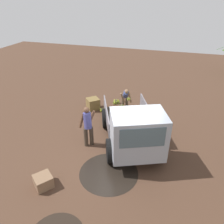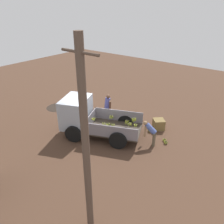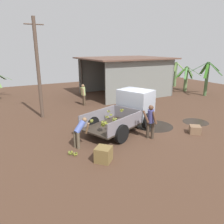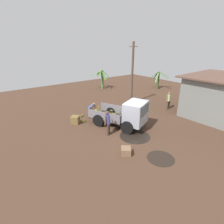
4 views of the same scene
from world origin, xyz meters
name	(u,v)px [view 4 (image 4 of 4)]	position (x,y,z in m)	size (l,w,h in m)	color
ground	(126,129)	(0.00, 0.00, 0.00)	(36.00, 36.00, 0.00)	#4B3324
mud_patch_0	(135,136)	(1.20, -0.23, 0.00)	(2.11, 2.11, 0.01)	black
mud_patch_1	(161,158)	(3.86, -0.84, 0.00)	(1.54, 1.54, 0.01)	black
cargo_truck	(130,114)	(-0.07, 0.41, 1.09)	(4.67, 3.39, 2.09)	#332B23
utility_pole	(132,74)	(-4.28, 4.53, 3.13)	(1.13, 0.22, 6.16)	brown
banana_palm_1	(102,79)	(-11.53, 5.75, 1.37)	(2.48, 2.50, 2.56)	#578040
banana_palm_3	(158,80)	(-6.86, 12.05, 1.24)	(2.22, 2.55, 2.34)	#425C31
person_foreground_visitor	(108,122)	(-0.17, -1.55, 0.97)	(0.67, 0.62, 1.75)	#403327
person_worker_loading	(91,108)	(-3.58, -0.80, 0.78)	(0.77, 0.67, 1.34)	brown
person_bystander_near_shed	(169,100)	(-0.80, 6.16, 0.93)	(0.34, 0.68, 1.67)	brown
banana_bunch_on_ground_0	(82,115)	(-4.23, -1.37, 0.09)	(0.23, 0.23, 0.17)	#423C2B
banana_bunch_on_ground_1	(81,116)	(-4.07, -1.56, 0.09)	(0.22, 0.22, 0.16)	#3F3929
banana_bunch_on_ground_2	(84,121)	(-3.00, -1.93, 0.13)	(0.30, 0.29, 0.23)	brown
wooden_crate_0	(75,120)	(-3.21, -2.53, 0.30)	(0.61, 0.61, 0.61)	brown
wooden_crate_1	(126,151)	(2.38, -2.12, 0.21)	(0.55, 0.55, 0.42)	#7F5F45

